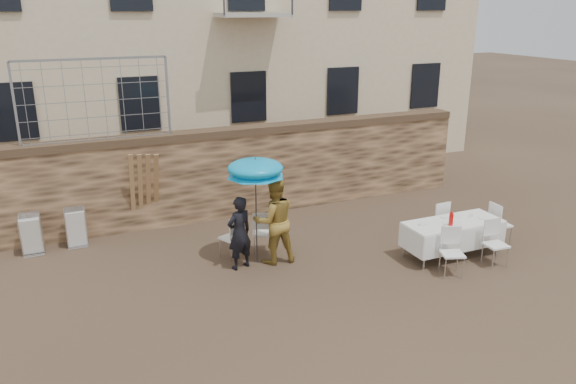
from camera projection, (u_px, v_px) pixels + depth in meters
name	position (u px, v px, depth m)	size (l,w,h in m)	color
ground	(316.00, 304.00, 10.02)	(80.00, 80.00, 0.00)	brown
stone_wall	(229.00, 173.00, 14.03)	(13.00, 0.50, 2.20)	brown
chain_link_fence	(95.00, 101.00, 12.28)	(3.20, 0.06, 1.80)	gray
man_suit	(239.00, 233.00, 11.20)	(0.56, 0.36, 1.52)	black
woman_dress	(274.00, 221.00, 11.44)	(0.89, 0.69, 1.83)	gold
umbrella	(255.00, 171.00, 11.06)	(1.16, 1.16, 2.09)	#3F3F44
couple_chair_left	(231.00, 236.00, 11.77)	(0.48, 0.48, 0.96)	white
couple_chair_right	(263.00, 231.00, 12.03)	(0.48, 0.48, 0.96)	white
banquet_table	(453.00, 223.00, 11.78)	(2.10, 0.85, 0.78)	white
soda_bottle	(451.00, 219.00, 11.52)	(0.09, 0.09, 0.26)	red
table_chair_front_left	(453.00, 253.00, 10.98)	(0.48, 0.48, 0.96)	white
table_chair_front_right	(496.00, 244.00, 11.40)	(0.48, 0.48, 0.96)	white
table_chair_back	(436.00, 221.00, 12.64)	(0.48, 0.48, 0.96)	white
table_chair_side	(500.00, 223.00, 12.48)	(0.48, 0.48, 0.96)	white
chair_stack_left	(31.00, 230.00, 12.13)	(0.46, 0.55, 0.92)	white
chair_stack_right	(76.00, 224.00, 12.47)	(0.46, 0.47, 0.92)	white
wood_planks	(146.00, 192.00, 12.96)	(0.70, 0.20, 2.00)	#A37749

